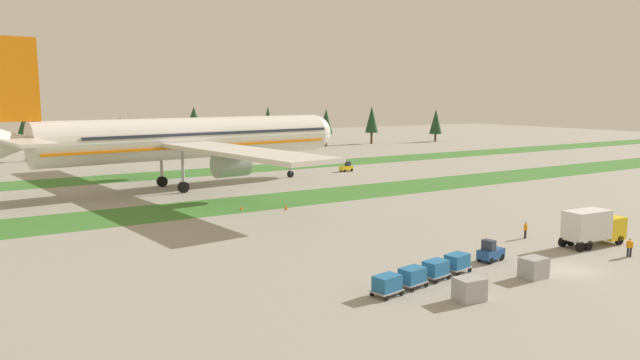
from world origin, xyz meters
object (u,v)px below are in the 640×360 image
cargo_dolly_fourth (387,284)px  taxiway_marker_0 (242,208)px  cargo_dolly_lead (457,262)px  uld_container_1 (534,268)px  airliner (185,138)px  catering_truck (593,226)px  uld_container_0 (469,289)px  cargo_dolly_third (412,276)px  cargo_dolly_second (436,268)px  ground_crew_marshaller (630,247)px  taxiway_marker_1 (286,207)px  baggage_tug (490,252)px  pushback_tractor (347,167)px  ground_crew_loader (525,229)px

cargo_dolly_fourth → taxiway_marker_0: size_ratio=5.02×
cargo_dolly_lead → uld_container_1: bearing=33.7°
airliner → catering_truck: size_ratio=10.06×
cargo_dolly_lead → uld_container_0: 6.79m
cargo_dolly_third → taxiway_marker_0: cargo_dolly_third is taller
cargo_dolly_second → uld_container_0: bearing=-25.1°
ground_crew_marshaller → taxiway_marker_1: size_ratio=2.57×
ground_crew_marshaller → baggage_tug: bearing=-143.2°
catering_truck → pushback_tractor: 61.42m
cargo_dolly_second → cargo_dolly_lead: bearing=90.0°
cargo_dolly_second → cargo_dolly_fourth: size_ratio=1.00×
cargo_dolly_second → cargo_dolly_third: 2.90m
catering_truck → pushback_tractor: catering_truck is taller
airliner → ground_crew_loader: 54.38m
uld_container_1 → cargo_dolly_lead: bearing=133.9°
cargo_dolly_fourth → uld_container_1: uld_container_1 is taller
baggage_tug → ground_crew_loader: 10.39m
baggage_tug → cargo_dolly_third: baggage_tug is taller
taxiway_marker_0 → cargo_dolly_third: bearing=-93.0°
airliner → ground_crew_loader: bearing=13.1°
cargo_dolly_fourth → uld_container_0: (4.42, -3.83, -0.09)m
cargo_dolly_fourth → pushback_tractor: size_ratio=0.89×
cargo_dolly_third → cargo_dolly_fourth: (-2.85, -0.51, 0.00)m
pushback_tractor → cargo_dolly_fourth: bearing=141.1°
baggage_tug → cargo_dolly_second: bearing=-90.0°
taxiway_marker_0 → ground_crew_loader: bearing=-58.1°
ground_crew_marshaller → airliner: bearing=171.3°
pushback_tractor → ground_crew_marshaller: pushback_tractor is taller
baggage_tug → uld_container_1: bearing=-18.9°
ground_crew_loader → uld_container_1: size_ratio=0.87×
airliner → taxiway_marker_0: bearing=-6.9°
pushback_tractor → taxiway_marker_1: size_ratio=4.04×
cargo_dolly_second → pushback_tractor: (32.64, 60.15, -0.10)m
uld_container_1 → taxiway_marker_0: size_ratio=4.13×
pushback_tractor → uld_container_1: (-25.63, -63.94, 0.02)m
cargo_dolly_third → uld_container_0: size_ratio=1.22×
cargo_dolly_fourth → uld_container_1: bearing=67.5°
airliner → baggage_tug: bearing=2.3°
pushback_tractor → uld_container_0: (-33.93, -65.00, 0.01)m
cargo_dolly_fourth → taxiway_marker_1: (9.61, 33.02, -0.58)m
airliner → uld_container_1: bearing=0.7°
cargo_dolly_third → ground_crew_loader: 21.09m
cargo_dolly_second → uld_container_1: 7.97m
ground_crew_marshaller → catering_truck: bearing=141.1°
airliner → cargo_dolly_third: 57.07m
cargo_dolly_fourth → pushback_tractor: 72.20m
pushback_tractor → uld_container_1: pushback_tractor is taller
uld_container_1 → baggage_tug: bearing=81.3°
airliner → ground_crew_marshaller: (20.61, -60.38, -7.01)m
cargo_dolly_fourth → ground_crew_marshaller: 25.53m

